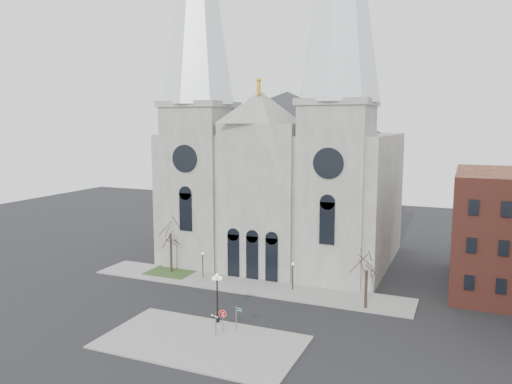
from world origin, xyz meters
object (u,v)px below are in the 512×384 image
at_px(stop_sign, 223,316).
at_px(globe_lamp, 217,292).
at_px(street_name_sign, 237,316).
at_px(one_way_sign, 216,321).

xyz_separation_m(stop_sign, globe_lamp, (-1.59, 1.99, 1.52)).
xyz_separation_m(globe_lamp, street_name_sign, (2.56, -0.90, -1.75)).
height_order(stop_sign, one_way_sign, one_way_sign).
xyz_separation_m(stop_sign, street_name_sign, (0.96, 1.09, -0.23)).
bearing_deg(street_name_sign, one_way_sign, -110.66).
xyz_separation_m(one_way_sign, street_name_sign, (1.10, 2.22, -0.16)).
bearing_deg(stop_sign, one_way_sign, -83.91).
distance_m(stop_sign, globe_lamp, 2.97).
height_order(globe_lamp, one_way_sign, globe_lamp).
height_order(globe_lamp, street_name_sign, globe_lamp).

